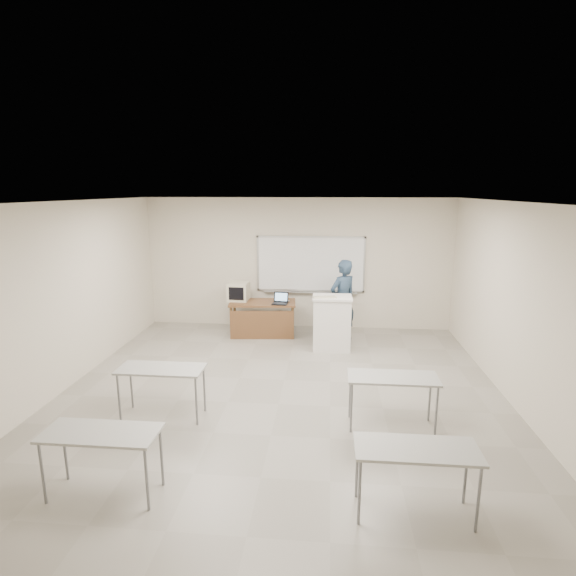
# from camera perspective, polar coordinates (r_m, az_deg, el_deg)

# --- Properties ---
(floor) EXTENTS (7.00, 8.00, 0.01)m
(floor) POSITION_cam_1_polar(r_m,az_deg,el_deg) (7.01, -1.21, -14.56)
(floor) COLOR gray
(floor) RESTS_ON ground
(whiteboard) EXTENTS (2.48, 0.10, 1.31)m
(whiteboard) POSITION_cam_1_polar(r_m,az_deg,el_deg) (10.32, 2.88, 2.95)
(whiteboard) COLOR white
(whiteboard) RESTS_ON floor
(student_desks) EXTENTS (4.40, 2.20, 0.73)m
(student_desks) POSITION_cam_1_polar(r_m,az_deg,el_deg) (5.51, -2.87, -14.63)
(student_desks) COLOR gray
(student_desks) RESTS_ON floor
(instructor_desk) EXTENTS (1.45, 0.72, 0.75)m
(instructor_desk) POSITION_cam_1_polar(r_m,az_deg,el_deg) (9.86, -3.33, -3.07)
(instructor_desk) COLOR brown
(instructor_desk) RESTS_ON floor
(podium) EXTENTS (0.78, 0.57, 1.10)m
(podium) POSITION_cam_1_polar(r_m,az_deg,el_deg) (9.09, 5.58, -4.41)
(podium) COLOR white
(podium) RESTS_ON floor
(crt_monitor) EXTENTS (0.44, 0.48, 0.41)m
(crt_monitor) POSITION_cam_1_polar(r_m,az_deg,el_deg) (10.08, -6.25, -0.42)
(crt_monitor) COLOR #C0B99D
(crt_monitor) RESTS_ON instructor_desk
(laptop) EXTENTS (0.32, 0.30, 0.24)m
(laptop) POSITION_cam_1_polar(r_m,az_deg,el_deg) (9.73, -1.03, -1.67)
(laptop) COLOR black
(laptop) RESTS_ON instructor_desk
(mouse) EXTENTS (0.12, 0.09, 0.04)m
(mouse) POSITION_cam_1_polar(r_m,az_deg,el_deg) (9.90, -0.05, -1.65)
(mouse) COLOR #95979C
(mouse) RESTS_ON instructor_desk
(keyboard) EXTENTS (0.47, 0.23, 0.02)m
(keyboard) POSITION_cam_1_polar(r_m,az_deg,el_deg) (8.83, 4.69, -1.15)
(keyboard) COLOR #C0B99D
(keyboard) RESTS_ON podium
(presenter) EXTENTS (0.76, 0.73, 1.75)m
(presenter) POSITION_cam_1_polar(r_m,az_deg,el_deg) (9.58, 6.95, -1.57)
(presenter) COLOR black
(presenter) RESTS_ON floor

